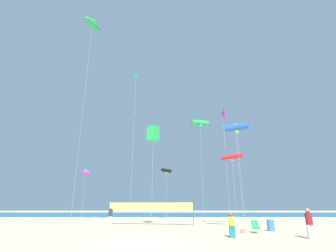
# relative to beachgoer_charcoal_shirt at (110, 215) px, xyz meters

# --- Properties ---
(ground_plane) EXTENTS (120.00, 120.00, 0.00)m
(ground_plane) POSITION_rel_beachgoer_charcoal_shirt_xyz_m (4.37, -11.34, -0.98)
(ground_plane) COLOR beige
(ocean_band) EXTENTS (120.00, 20.00, 0.01)m
(ocean_band) POSITION_rel_beachgoer_charcoal_shirt_xyz_m (4.37, 24.61, -0.98)
(ocean_band) COLOR #1E6B99
(ocean_band) RESTS_ON ground
(beachgoer_charcoal_shirt) EXTENTS (0.42, 0.42, 1.84)m
(beachgoer_charcoal_shirt) POSITION_rel_beachgoer_charcoal_shirt_xyz_m (0.00, 0.00, 0.00)
(beachgoer_charcoal_shirt) COLOR white
(beachgoer_charcoal_shirt) RESTS_ON ground
(beachgoer_maroon_shirt) EXTENTS (0.42, 0.42, 1.83)m
(beachgoer_maroon_shirt) POSITION_rel_beachgoer_charcoal_shirt_xyz_m (14.88, -10.10, -0.00)
(beachgoer_maroon_shirt) COLOR white
(beachgoer_maroon_shirt) RESTS_ON ground
(beachgoer_mustard_shirt) EXTENTS (0.36, 0.36, 1.56)m
(beachgoer_mustard_shirt) POSITION_rel_beachgoer_charcoal_shirt_xyz_m (10.05, -9.65, -0.15)
(beachgoer_mustard_shirt) COLOR #19727A
(beachgoer_mustard_shirt) RESTS_ON ground
(folding_beach_chair) EXTENTS (0.52, 0.65, 0.89)m
(folding_beach_chair) POSITION_rel_beachgoer_charcoal_shirt_xyz_m (12.51, -6.94, -0.52)
(folding_beach_chair) COLOR #1E8C4C
(folding_beach_chair) RESTS_ON ground
(trash_barrel) EXTENTS (0.55, 0.55, 0.85)m
(trash_barrel) POSITION_rel_beachgoer_charcoal_shirt_xyz_m (14.14, -5.66, -0.56)
(trash_barrel) COLOR teal
(trash_barrel) RESTS_ON ground
(volleyball_net) EXTENTS (8.80, 1.37, 2.40)m
(volleyball_net) POSITION_rel_beachgoer_charcoal_shirt_xyz_m (4.09, -0.18, 0.66)
(volleyball_net) COLOR #4C4C51
(volleyball_net) RESTS_ON ground
(beach_handbag) EXTENTS (0.35, 0.18, 0.28)m
(beach_handbag) POSITION_rel_beachgoer_charcoal_shirt_xyz_m (11.48, -7.08, -0.84)
(beach_handbag) COLOR #EA7260
(beach_handbag) RESTS_ON ground
(kite_green_box) EXTENTS (1.25, 1.25, 9.41)m
(kite_green_box) POSITION_rel_beachgoer_charcoal_shirt_xyz_m (4.44, -3.47, 7.71)
(kite_green_box) COLOR silver
(kite_green_box) RESTS_ON ground
(kite_orange_tube) EXTENTS (0.80, 1.49, 12.29)m
(kite_orange_tube) POSITION_rel_beachgoer_charcoal_shirt_xyz_m (15.04, 4.96, 10.98)
(kite_orange_tube) COLOR silver
(kite_orange_tube) RESTS_ON ground
(kite_magenta_delta) EXTENTS (0.74, 1.40, 11.27)m
(kite_magenta_delta) POSITION_rel_beachgoer_charcoal_shirt_xyz_m (11.35, -3.97, 9.60)
(kite_magenta_delta) COLOR silver
(kite_magenta_delta) RESTS_ON ground
(kite_blue_tube) EXTENTS (2.04, 1.54, 8.82)m
(kite_blue_tube) POSITION_rel_beachgoer_charcoal_shirt_xyz_m (11.98, -6.10, 7.50)
(kite_blue_tube) COLOR silver
(kite_blue_tube) RESTS_ON ground
(kite_magenta_inflatable) EXTENTS (1.77, 1.43, 6.49)m
(kite_magenta_inflatable) POSITION_rel_beachgoer_charcoal_shirt_xyz_m (-5.21, 6.70, 5.05)
(kite_magenta_inflatable) COLOR silver
(kite_magenta_inflatable) RESTS_ON ground
(kite_red_tube) EXTENTS (2.04, 2.12, 7.07)m
(kite_red_tube) POSITION_rel_beachgoer_charcoal_shirt_xyz_m (12.71, -0.91, 5.83)
(kite_red_tube) COLOR silver
(kite_red_tube) RESTS_ON ground
(kite_green_inflatable) EXTENTS (1.72, 2.25, 21.08)m
(kite_green_inflatable) POSITION_rel_beachgoer_charcoal_shirt_xyz_m (-2.21, -4.94, 19.49)
(kite_green_inflatable) COLOR silver
(kite_green_inflatable) RESTS_ON ground
(kite_cyan_diamond) EXTENTS (0.63, 0.63, 17.55)m
(kite_cyan_diamond) POSITION_rel_beachgoer_charcoal_shirt_xyz_m (1.90, 0.71, 15.70)
(kite_cyan_diamond) COLOR silver
(kite_cyan_diamond) RESTS_ON ground
(kite_black_tube) EXTENTS (1.50, 1.70, 6.71)m
(kite_black_tube) POSITION_rel_beachgoer_charcoal_shirt_xyz_m (5.70, 7.85, 5.48)
(kite_black_tube) COLOR silver
(kite_black_tube) RESTS_ON ground
(kite_green_tube) EXTENTS (2.36, 1.13, 12.73)m
(kite_green_tube) POSITION_rel_beachgoer_charcoal_shirt_xyz_m (10.21, 4.37, 11.39)
(kite_green_tube) COLOR silver
(kite_green_tube) RESTS_ON ground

